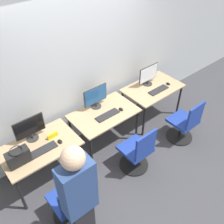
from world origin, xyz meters
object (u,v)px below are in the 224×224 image
object	(u,v)px
monitor_right	(148,75)
office_chair_right	(185,125)
keyboard_center	(108,115)
mouse_center	(121,109)
monitor_center	(96,97)
mouse_right	(168,84)
mouse_left	(60,141)
person_left	(79,199)
office_chair_left	(70,204)
office_chair_center	(137,153)
monitor_left	(30,128)
handbag	(18,157)
keyboard_right	(158,90)
keyboard_left	(43,150)

from	to	relation	value
monitor_right	office_chair_right	world-z (taller)	monitor_right
keyboard_center	mouse_center	bearing A→B (deg)	-6.39
monitor_center	mouse_right	bearing A→B (deg)	-12.86
mouse_left	monitor_center	xyz separation A→B (m)	(0.90, 0.33, 0.19)
person_left	office_chair_left	bearing A→B (deg)	83.93
mouse_center	office_chair_center	size ratio (longest dim) A/B	0.10
keyboard_center	office_chair_right	world-z (taller)	office_chair_right
office_chair_left	office_chair_center	distance (m)	1.28
monitor_left	keyboard_center	world-z (taller)	monitor_left
office_chair_center	office_chair_left	bearing A→B (deg)	-177.10
office_chair_center	mouse_left	bearing A→B (deg)	145.92
mouse_right	handbag	xyz separation A→B (m)	(-2.97, 0.01, 0.10)
mouse_left	person_left	size ratio (longest dim) A/B	0.05
mouse_left	office_chair_center	world-z (taller)	office_chair_center
office_chair_center	person_left	bearing A→B (deg)	-161.93
mouse_left	office_chair_left	size ratio (longest dim) A/B	0.10
office_chair_center	keyboard_right	world-z (taller)	office_chair_center
keyboard_center	mouse_center	world-z (taller)	mouse_center
keyboard_right	mouse_right	bearing A→B (deg)	4.02
mouse_left	office_chair_center	distance (m)	1.22
mouse_left	monitor_center	world-z (taller)	monitor_center
keyboard_center	monitor_right	size ratio (longest dim) A/B	0.93
handbag	monitor_left	bearing A→B (deg)	43.62
office_chair_center	handbag	distance (m)	1.76
mouse_left	monitor_right	world-z (taller)	monitor_right
monitor_left	office_chair_left	distance (m)	1.18
monitor_left	keyboard_left	bearing A→B (deg)	-90.00
mouse_left	keyboard_right	world-z (taller)	mouse_left
person_left	office_chair_center	world-z (taller)	person_left
keyboard_center	person_left	bearing A→B (deg)	-138.90
office_chair_right	monitor_center	bearing A→B (deg)	138.11
mouse_left	keyboard_center	world-z (taller)	mouse_left
monitor_center	office_chair_right	world-z (taller)	monitor_center
mouse_left	monitor_left	bearing A→B (deg)	129.83
office_chair_left	office_chair_center	bearing A→B (deg)	2.90
keyboard_right	monitor_right	bearing A→B (deg)	90.00
monitor_right	keyboard_right	xyz separation A→B (m)	(-0.00, -0.28, -0.19)
office_chair_center	office_chair_right	xyz separation A→B (m)	(1.11, -0.06, 0.00)
person_left	office_chair_right	world-z (taller)	person_left
mouse_center	keyboard_right	world-z (taller)	mouse_center
person_left	monitor_center	xyz separation A→B (m)	(1.26, 1.41, -0.05)
monitor_center	handbag	distance (m)	1.54
mouse_left	keyboard_right	distance (m)	2.07
person_left	monitor_center	bearing A→B (deg)	48.22
office_chair_left	keyboard_right	xyz separation A→B (m)	(2.40, 0.69, 0.37)
mouse_right	keyboard_center	bearing A→B (deg)	179.10
office_chair_right	handbag	world-z (taller)	handbag
monitor_left	monitor_right	distance (m)	2.34
keyboard_left	mouse_left	bearing A→B (deg)	-2.76
keyboard_left	person_left	bearing A→B (deg)	-94.83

